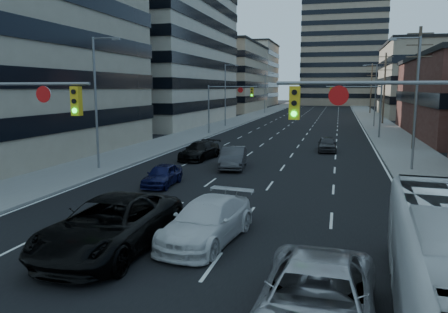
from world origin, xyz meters
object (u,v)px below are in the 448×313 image
object	(u,v)px
white_van	(207,221)
silver_suv	(316,302)
black_pickup	(111,225)
sedan_blue	(162,175)

from	to	relation	value
white_van	silver_suv	xyz separation A→B (m)	(4.23, -5.36, 0.04)
black_pickup	sedan_blue	bearing A→B (deg)	104.10
white_van	sedan_blue	size ratio (longest dim) A/B	1.43
white_van	silver_suv	world-z (taller)	silver_suv
white_van	silver_suv	bearing A→B (deg)	-43.89
silver_suv	white_van	bearing A→B (deg)	130.10
white_van	silver_suv	size ratio (longest dim) A/B	0.91
black_pickup	white_van	size ratio (longest dim) A/B	1.25
black_pickup	silver_suv	world-z (taller)	black_pickup
black_pickup	white_van	xyz separation A→B (m)	(2.97, 1.76, -0.15)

